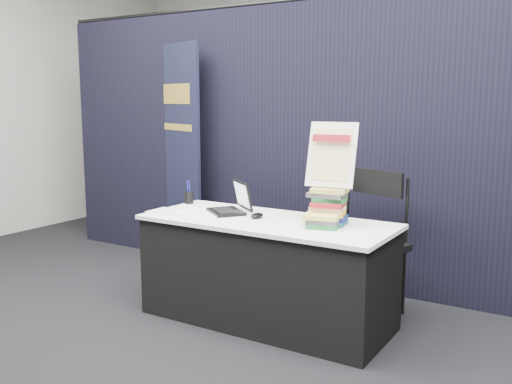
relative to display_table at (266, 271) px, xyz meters
The scene contains 15 objects.
floor 0.67m from the display_table, 90.00° to the right, with size 8.00×8.00×0.00m, color black.
wall_back 3.71m from the display_table, 90.00° to the left, with size 8.00×0.02×3.50m, color #A4A29B.
drape_partition 1.33m from the display_table, 90.00° to the left, with size 6.00×0.08×2.40m, color black.
display_table is the anchor object (origin of this frame).
laptop 0.58m from the display_table, 167.94° to the left, with size 0.38×0.41×0.24m.
mouse 0.40m from the display_table, behind, with size 0.07×0.12×0.04m, color black.
brochure_left 0.87m from the display_table, 169.74° to the right, with size 0.31×0.22×0.00m, color silver.
brochure_mid 0.62m from the display_table, behind, with size 0.33×0.23×0.00m, color white.
brochure_right 0.67m from the display_table, behind, with size 0.32×0.23×0.00m, color white.
pen_cup 0.98m from the display_table, 166.47° to the left, with size 0.07×0.07×0.10m, color black.
book_stack_tall 0.67m from the display_table, 11.88° to the left, with size 0.26×0.21×0.25m.
book_stack_short 0.61m from the display_table, ahead, with size 0.25×0.21×0.09m.
info_sign 0.95m from the display_table, 15.69° to the left, with size 0.34×0.17×0.45m.
pullup_banner 1.94m from the display_table, 149.29° to the left, with size 0.87×0.42×2.12m.
stacking_chair 0.77m from the display_table, 39.00° to the left, with size 0.62×0.63×1.07m.
Camera 1 is at (2.01, -2.83, 1.59)m, focal length 40.00 mm.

